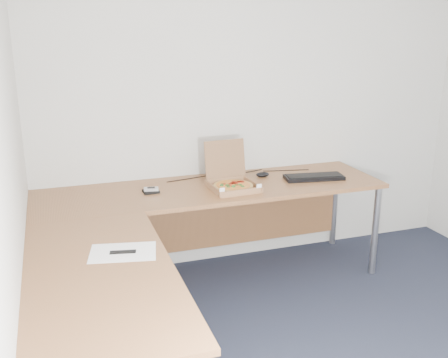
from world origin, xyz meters
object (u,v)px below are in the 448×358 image
object	(u,v)px
desk	(183,216)
keyboard	(314,177)
wallet	(151,191)
drinking_glass	(240,167)
pizza_box	(232,183)

from	to	relation	value
desk	keyboard	size ratio (longest dim) A/B	5.63
desk	wallet	xyz separation A→B (m)	(-0.12, 0.44, 0.04)
desk	drinking_glass	size ratio (longest dim) A/B	22.47
desk	wallet	world-z (taller)	wallet
keyboard	pizza_box	bearing A→B (deg)	-169.31
drinking_glass	keyboard	xyz separation A→B (m)	(0.48, -0.31, -0.04)
desk	drinking_glass	distance (m)	0.93
drinking_glass	wallet	size ratio (longest dim) A/B	1.05
drinking_glass	keyboard	size ratio (longest dim) A/B	0.25
desk	pizza_box	distance (m)	0.57
drinking_glass	desk	bearing A→B (deg)	-132.85
desk	keyboard	world-z (taller)	keyboard
pizza_box	wallet	size ratio (longest dim) A/B	3.40
desk	keyboard	bearing A→B (deg)	18.39
pizza_box	keyboard	distance (m)	0.66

